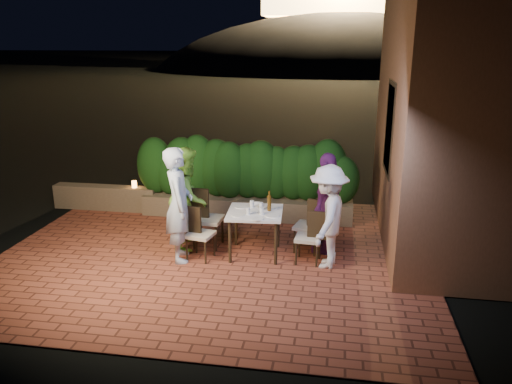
% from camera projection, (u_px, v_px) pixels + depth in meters
% --- Properties ---
extents(ground, '(400.00, 400.00, 0.00)m').
position_uv_depth(ground, '(208.00, 265.00, 7.92)').
color(ground, black).
rests_on(ground, ground).
extents(terrace_floor, '(7.00, 6.00, 0.15)m').
position_uv_depth(terrace_floor, '(215.00, 255.00, 8.41)').
color(terrace_floor, brown).
rests_on(terrace_floor, ground).
extents(building_wall, '(1.60, 5.00, 5.00)m').
position_uv_depth(building_wall, '(438.00, 96.00, 8.53)').
color(building_wall, brown).
rests_on(building_wall, ground).
extents(window_pane, '(0.08, 1.00, 1.40)m').
position_uv_depth(window_pane, '(391.00, 128.00, 8.32)').
color(window_pane, black).
rests_on(window_pane, building_wall).
extents(window_frame, '(0.06, 1.15, 1.55)m').
position_uv_depth(window_frame, '(391.00, 128.00, 8.32)').
color(window_frame, black).
rests_on(window_frame, building_wall).
extents(planter, '(4.20, 0.55, 0.40)m').
position_uv_depth(planter, '(246.00, 207.00, 10.00)').
color(planter, brown).
rests_on(planter, ground).
extents(hedge, '(4.00, 0.70, 1.10)m').
position_uv_depth(hedge, '(246.00, 171.00, 9.79)').
color(hedge, '#11370F').
rests_on(hedge, planter).
extents(parapet, '(2.20, 0.30, 0.50)m').
position_uv_depth(parapet, '(106.00, 198.00, 10.46)').
color(parapet, brown).
rests_on(parapet, ground).
extents(hill, '(52.00, 40.00, 22.00)m').
position_uv_depth(hill, '(340.00, 101.00, 65.45)').
color(hill, black).
rests_on(hill, ground).
extents(dining_table, '(0.94, 0.94, 0.75)m').
position_uv_depth(dining_table, '(255.00, 233.00, 8.17)').
color(dining_table, white).
rests_on(dining_table, ground).
extents(plate_nw, '(0.21, 0.21, 0.01)m').
position_uv_depth(plate_nw, '(238.00, 215.00, 7.87)').
color(plate_nw, white).
rests_on(plate_nw, dining_table).
extents(plate_sw, '(0.20, 0.20, 0.01)m').
position_uv_depth(plate_sw, '(241.00, 207.00, 8.27)').
color(plate_sw, white).
rests_on(plate_sw, dining_table).
extents(plate_ne, '(0.23, 0.23, 0.01)m').
position_uv_depth(plate_ne, '(272.00, 215.00, 7.86)').
color(plate_ne, white).
rests_on(plate_ne, dining_table).
extents(plate_se, '(0.21, 0.21, 0.01)m').
position_uv_depth(plate_se, '(272.00, 207.00, 8.25)').
color(plate_se, white).
rests_on(plate_se, dining_table).
extents(plate_centre, '(0.20, 0.20, 0.01)m').
position_uv_depth(plate_centre, '(254.00, 210.00, 8.09)').
color(plate_centre, white).
rests_on(plate_centre, dining_table).
extents(plate_front, '(0.20, 0.20, 0.01)m').
position_uv_depth(plate_front, '(257.00, 219.00, 7.71)').
color(plate_front, white).
rests_on(plate_front, dining_table).
extents(glass_nw, '(0.07, 0.07, 0.12)m').
position_uv_depth(glass_nw, '(248.00, 211.00, 7.91)').
color(glass_nw, silver).
rests_on(glass_nw, dining_table).
extents(glass_sw, '(0.07, 0.07, 0.12)m').
position_uv_depth(glass_sw, '(252.00, 204.00, 8.24)').
color(glass_sw, silver).
rests_on(glass_sw, dining_table).
extents(glass_ne, '(0.07, 0.07, 0.12)m').
position_uv_depth(glass_ne, '(262.00, 211.00, 7.91)').
color(glass_ne, silver).
rests_on(glass_ne, dining_table).
extents(glass_se, '(0.07, 0.07, 0.12)m').
position_uv_depth(glass_se, '(261.00, 206.00, 8.14)').
color(glass_se, silver).
rests_on(glass_se, dining_table).
extents(beer_bottle, '(0.06, 0.06, 0.33)m').
position_uv_depth(beer_bottle, '(269.00, 201.00, 8.06)').
color(beer_bottle, '#52330D').
rests_on(beer_bottle, dining_table).
extents(bowl, '(0.24, 0.24, 0.05)m').
position_uv_depth(bowl, '(256.00, 205.00, 8.33)').
color(bowl, white).
rests_on(bowl, dining_table).
extents(chair_left_front, '(0.47, 0.47, 0.87)m').
position_uv_depth(chair_left_front, '(200.00, 233.00, 8.00)').
color(chair_left_front, black).
rests_on(chair_left_front, ground).
extents(chair_left_back, '(0.50, 0.50, 1.02)m').
position_uv_depth(chair_left_back, '(208.00, 218.00, 8.48)').
color(chair_left_back, black).
rests_on(chair_left_back, ground).
extents(chair_right_front, '(0.43, 0.43, 0.86)m').
position_uv_depth(chair_right_front, '(308.00, 237.00, 7.87)').
color(chair_right_front, black).
rests_on(chair_right_front, ground).
extents(chair_right_back, '(0.52, 0.52, 0.92)m').
position_uv_depth(chair_right_back, '(308.00, 225.00, 8.28)').
color(chair_right_back, black).
rests_on(chair_right_back, ground).
extents(diner_blue, '(0.63, 0.78, 1.84)m').
position_uv_depth(diner_blue, '(179.00, 205.00, 7.84)').
color(diner_blue, '#ACC2DD').
rests_on(diner_blue, ground).
extents(diner_green, '(0.78, 0.94, 1.73)m').
position_uv_depth(diner_green, '(188.00, 198.00, 8.40)').
color(diner_green, '#7BC43D').
rests_on(diner_green, ground).
extents(diner_white, '(0.78, 1.14, 1.62)m').
position_uv_depth(diner_white, '(328.00, 217.00, 7.64)').
color(diner_white, white).
rests_on(diner_white, ground).
extents(diner_purple, '(0.69, 1.07, 1.69)m').
position_uv_depth(diner_purple, '(327.00, 203.00, 8.18)').
color(diner_purple, '#622267').
rests_on(diner_purple, ground).
extents(parapet_lamp, '(0.10, 0.10, 0.14)m').
position_uv_depth(parapet_lamp, '(134.00, 184.00, 10.26)').
color(parapet_lamp, orange).
rests_on(parapet_lamp, parapet).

